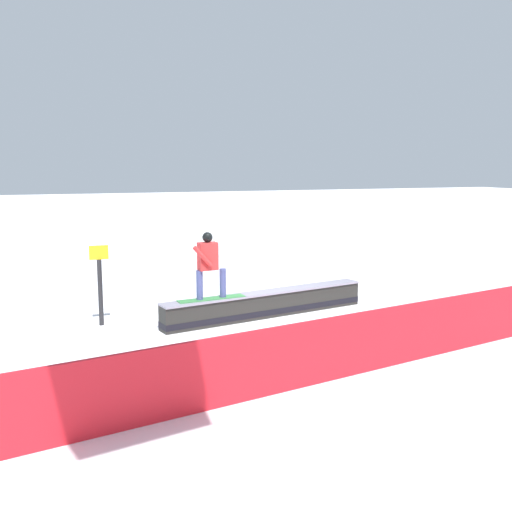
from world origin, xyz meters
TOP-DOWN VIEW (x-y plane):
  - ground_plane at (0.00, 0.00)m, footprint 120.00×120.00m
  - grind_box at (0.00, 0.00)m, footprint 5.12×1.39m
  - snowboarder at (1.44, 0.26)m, footprint 1.53×0.48m
  - safety_fence at (0.00, 3.99)m, footprint 12.51×2.39m
  - trail_marker at (3.62, -0.60)m, footprint 0.40×0.10m

SIDE VIEW (x-z plane):
  - ground_plane at x=0.00m, z-range 0.00..0.00m
  - grind_box at x=0.00m, z-range -0.03..0.56m
  - safety_fence at x=0.00m, z-range 0.00..1.04m
  - trail_marker at x=3.62m, z-range 0.07..1.81m
  - snowboarder at x=1.44m, z-range 0.64..2.09m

